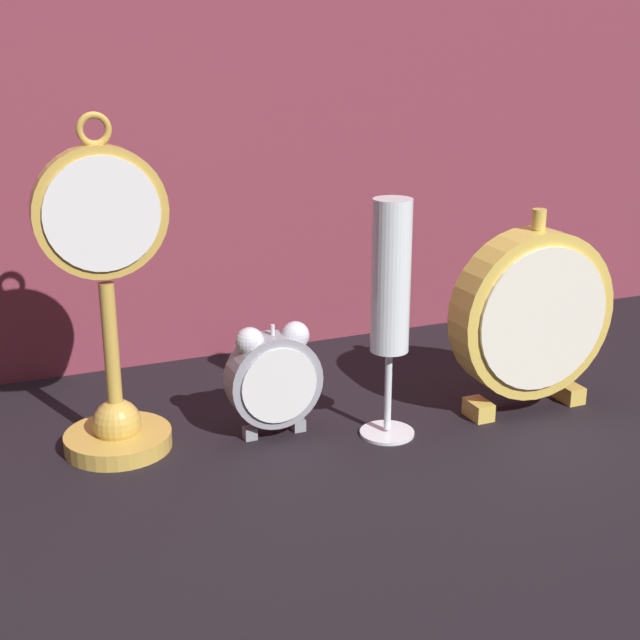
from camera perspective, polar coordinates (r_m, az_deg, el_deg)
ground_plane at (r=0.83m, az=2.17°, el=-9.09°), size 4.00×4.00×0.00m
fabric_backdrop_drape at (r=1.04m, az=-5.55°, el=19.23°), size 1.25×0.01×0.80m
pocket_watch_on_stand at (r=0.82m, az=-13.35°, el=-0.06°), size 0.12×0.10×0.31m
alarm_clock_twin_bell at (r=0.85m, az=-2.98°, el=-3.55°), size 0.09×0.03×0.11m
mantel_clock_silver at (r=0.92m, az=13.43°, el=0.29°), size 0.17×0.04×0.21m
champagne_flute at (r=0.83m, az=4.54°, el=1.60°), size 0.05×0.05×0.23m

